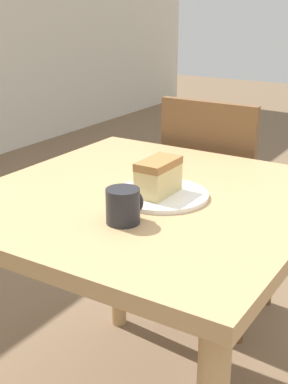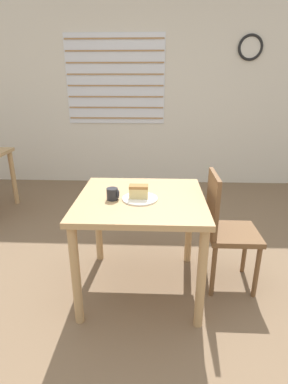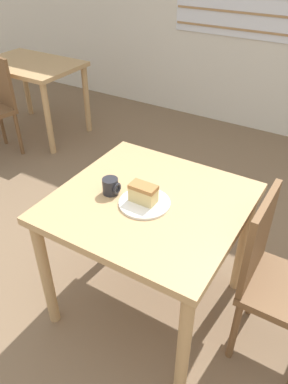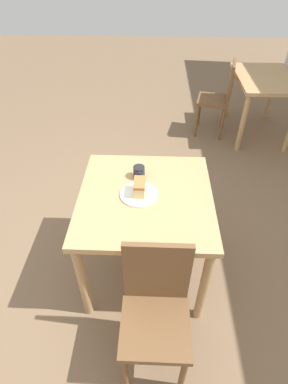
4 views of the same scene
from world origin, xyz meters
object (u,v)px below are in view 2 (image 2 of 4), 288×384
(chair_near_window, at_px, (225,227))
(coffee_mug, at_px, (113,194))
(dining_table_near, at_px, (141,212))
(cake_slice, at_px, (139,191))
(plate, at_px, (140,199))

(chair_near_window, distance_m, coffee_mug, 0.89)
(dining_table_near, bearing_deg, coffee_mug, -164.84)
(cake_slice, relative_size, coffee_mug, 1.52)
(plate, bearing_deg, cake_slice, 160.89)
(coffee_mug, bearing_deg, dining_table_near, 15.16)
(chair_near_window, relative_size, cake_slice, 7.05)
(plate, height_order, coffee_mug, coffee_mug)
(cake_slice, bearing_deg, plate, -19.11)
(coffee_mug, bearing_deg, plate, 3.10)
(dining_table_near, relative_size, cake_slice, 6.90)
(dining_table_near, bearing_deg, plate, -97.15)
(plate, distance_m, cake_slice, 0.05)
(chair_near_window, xyz_separation_m, cake_slice, (-0.65, -0.12, 0.32))
(plate, xyz_separation_m, coffee_mug, (-0.19, -0.01, 0.04))
(plate, relative_size, coffee_mug, 2.89)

